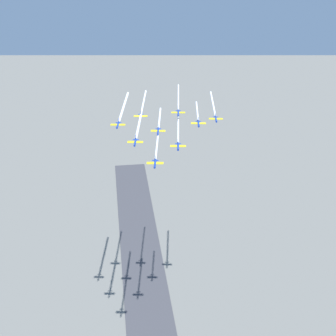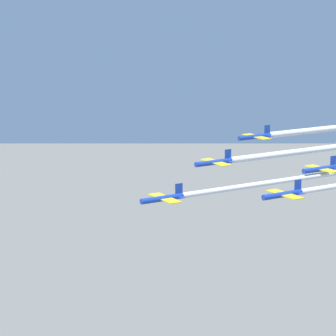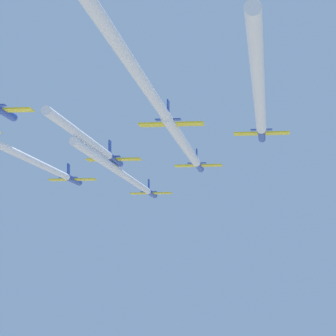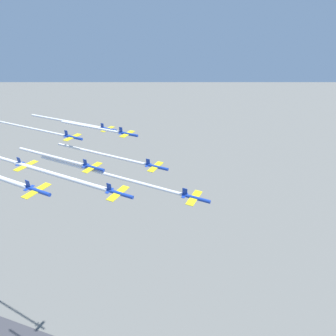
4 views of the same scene
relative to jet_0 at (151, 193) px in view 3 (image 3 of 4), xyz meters
The scene contains 13 objects.
jet_0 is the anchor object (origin of this frame).
jet_1 20.27m from the jet_0, 158.32° to the right, with size 7.30×7.41×2.72m.
jet_2 20.42m from the jet_0, 97.38° to the right, with size 7.30×7.41×2.72m.
jet_4 34.95m from the jet_0, 127.85° to the right, with size 7.30×7.41×2.72m.
jet_5 40.77m from the jet_0, 97.38° to the right, with size 7.30×7.41×2.72m.
jet_7 53.61m from the jet_0, 138.94° to the right, with size 7.30×7.41×2.72m.
jet_8 53.46m from the jet_0, 116.76° to the right, with size 7.30×7.41×2.72m.
smoke_trail_0 30.95m from the jet_0, 127.85° to the right, with size 34.18×43.59×0.98m.
smoke_trail_1 42.09m from the jet_0, 141.98° to the right, with size 24.82×31.56×0.95m.
smoke_trail_2 40.74m from the jet_0, 113.22° to the right, with size 23.28×29.45×1.27m.
smoke_trail_4 53.86m from the jet_0, 127.85° to the right, with size 19.44×24.61×1.01m.
smoke_trail_5 66.44m from the jet_0, 109.80° to the right, with size 30.96×39.31×1.32m.
smoke_trail_8 77.56m from the jet_0, 120.23° to the right, with size 26.26×33.36×1.06m.
Camera 3 is at (-90.09, -139.68, 129.40)m, focal length 85.00 mm.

